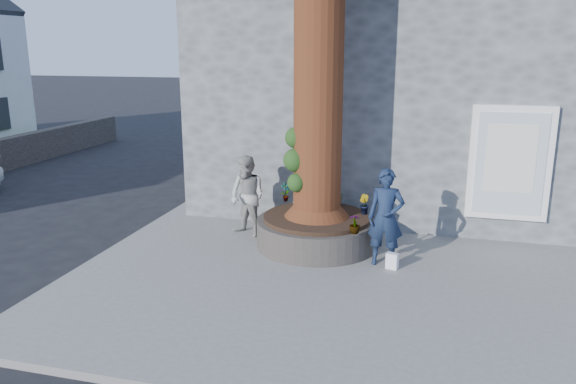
# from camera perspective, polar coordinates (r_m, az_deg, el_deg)

# --- Properties ---
(ground) EXTENTS (120.00, 120.00, 0.00)m
(ground) POSITION_cam_1_polar(r_m,az_deg,el_deg) (9.39, -4.57, -9.70)
(ground) COLOR black
(ground) RESTS_ON ground
(pavement) EXTENTS (9.00, 8.00, 0.12)m
(pavement) POSITION_cam_1_polar(r_m,az_deg,el_deg) (9.92, 5.66, -7.99)
(pavement) COLOR slate
(pavement) RESTS_ON ground
(yellow_line) EXTENTS (0.10, 30.00, 0.01)m
(yellow_line) POSITION_cam_1_polar(r_m,az_deg,el_deg) (11.51, -17.42, -5.69)
(yellow_line) COLOR yellow
(yellow_line) RESTS_ON ground
(stone_shop) EXTENTS (10.30, 8.30, 6.30)m
(stone_shop) POSITION_cam_1_polar(r_m,az_deg,el_deg) (15.28, 13.64, 11.55)
(stone_shop) COLOR #535659
(stone_shop) RESTS_ON ground
(planter) EXTENTS (2.30, 2.30, 0.60)m
(planter) POSITION_cam_1_polar(r_m,az_deg,el_deg) (10.84, 2.91, -3.97)
(planter) COLOR black
(planter) RESTS_ON pavement
(man) EXTENTS (0.64, 0.43, 1.72)m
(man) POSITION_cam_1_polar(r_m,az_deg,el_deg) (9.88, 9.90, -2.57)
(man) COLOR #15213B
(man) RESTS_ON pavement
(woman) EXTENTS (0.98, 0.90, 1.64)m
(woman) POSITION_cam_1_polar(r_m,az_deg,el_deg) (11.29, -4.15, -0.43)
(woman) COLOR #9F9E99
(woman) RESTS_ON pavement
(shopping_bag) EXTENTS (0.22, 0.17, 0.28)m
(shopping_bag) POSITION_cam_1_polar(r_m,az_deg,el_deg) (9.93, 10.53, -6.90)
(shopping_bag) COLOR white
(shopping_bag) RESTS_ON pavement
(plant_a) EXTENTS (0.24, 0.25, 0.39)m
(plant_a) POSITION_cam_1_polar(r_m,az_deg,el_deg) (11.68, -0.26, -0.01)
(plant_a) COLOR gray
(plant_a) RESTS_ON planter
(plant_b) EXTENTS (0.29, 0.29, 0.38)m
(plant_b) POSITION_cam_1_polar(r_m,az_deg,el_deg) (10.90, 7.72, -1.25)
(plant_b) COLOR gray
(plant_b) RESTS_ON planter
(plant_c) EXTENTS (0.23, 0.23, 0.34)m
(plant_c) POSITION_cam_1_polar(r_m,az_deg,el_deg) (9.76, 6.80, -3.23)
(plant_c) COLOR gray
(plant_c) RESTS_ON planter
(plant_d) EXTENTS (0.28, 0.31, 0.31)m
(plant_d) POSITION_cam_1_polar(r_m,az_deg,el_deg) (11.46, 5.10, -0.57)
(plant_d) COLOR gray
(plant_d) RESTS_ON planter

